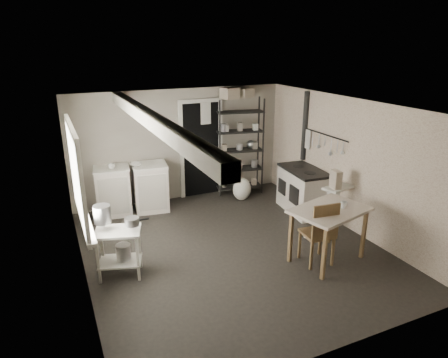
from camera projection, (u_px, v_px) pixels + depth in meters
name	position (u px, v px, depth m)	size (l,w,h in m)	color
floor	(232.00, 248.00, 6.48)	(5.00, 5.00, 0.00)	black
ceiling	(233.00, 106.00, 5.73)	(5.00, 5.00, 0.00)	silver
wall_back	(180.00, 145.00, 8.26)	(4.50, 0.02, 2.30)	#9C9485
wall_front	(340.00, 258.00, 3.95)	(4.50, 0.02, 2.30)	#9C9485
wall_left	(77.00, 205.00, 5.23)	(0.02, 5.00, 2.30)	#9C9485
wall_right	(348.00, 164.00, 6.98)	(0.02, 5.00, 2.30)	#9C9485
window	(75.00, 175.00, 5.30)	(0.12, 1.76, 1.28)	silver
doorway	(201.00, 150.00, 8.46)	(0.96, 0.10, 2.08)	silver
ceiling_beam	(151.00, 120.00, 5.30)	(0.18, 5.00, 0.18)	silver
wallpaper_panel	(348.00, 164.00, 6.98)	(0.01, 5.00, 2.30)	beige
utensil_rail	(326.00, 135.00, 7.34)	(0.06, 1.20, 0.44)	silver
prep_table	(119.00, 250.00, 5.62)	(0.62, 0.44, 0.71)	silver
stockpot	(102.00, 214.00, 5.47)	(0.24, 0.24, 0.25)	silver
saucepan	(132.00, 221.00, 5.46)	(0.20, 0.20, 0.11)	silver
bucket	(123.00, 252.00, 5.60)	(0.21, 0.21, 0.22)	silver
base_cabinets	(132.00, 189.00, 7.77)	(1.43, 0.61, 0.94)	beige
mixing_bowl	(136.00, 166.00, 7.56)	(0.29, 0.29, 0.07)	silver
counter_cup	(112.00, 167.00, 7.42)	(0.12, 0.12, 0.10)	silver
shelf_rack	(240.00, 151.00, 8.61)	(0.98, 0.38, 2.07)	black
shelf_jar	(226.00, 132.00, 8.40)	(0.09, 0.09, 0.19)	silver
storage_box_a	(230.00, 102.00, 8.17)	(0.33, 0.28, 0.22)	#C0B19A
storage_box_b	(245.00, 101.00, 8.37)	(0.29, 0.27, 0.19)	#C0B19A
stove	(303.00, 190.00, 7.78)	(0.61, 1.10, 0.86)	beige
stovepipe	(305.00, 126.00, 7.92)	(0.10, 0.10, 1.29)	black
side_ledge	(336.00, 208.00, 6.97)	(0.54, 0.29, 0.83)	silver
oats_box	(336.00, 178.00, 6.72)	(0.12, 0.21, 0.31)	#C0B19A
work_table	(327.00, 237.00, 6.04)	(1.11, 0.78, 0.85)	beige
table_cup	(343.00, 210.00, 5.93)	(0.11, 0.11, 0.10)	silver
chair	(317.00, 233.00, 5.94)	(0.42, 0.44, 1.02)	brown
flour_sack	(242.00, 189.00, 8.40)	(0.40, 0.34, 0.47)	beige
floor_crock	(307.00, 233.00, 6.84)	(0.11, 0.11, 0.14)	silver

